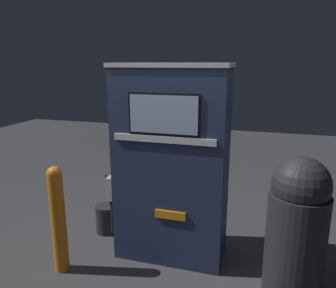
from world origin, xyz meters
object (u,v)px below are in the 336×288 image
Objects in this scene: gas_pump at (171,164)px; squeegee_bucket at (107,218)px; safety_bollard at (58,217)px; trash_bin at (297,227)px.

squeegee_bucket is at bearing 166.72° from gas_pump.
squeegee_bucket is at bearing 84.23° from safety_bollard.
gas_pump reaches higher than safety_bollard.
gas_pump is 1.21m from safety_bollard.
gas_pump reaches higher than squeegee_bucket.
gas_pump is 1.28m from trash_bin.
gas_pump reaches higher than trash_bin.
trash_bin is at bearing -14.28° from gas_pump.
squeegee_bucket is (-2.07, 0.51, -0.47)m from trash_bin.
trash_bin is 1.68× the size of squeegee_bucket.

